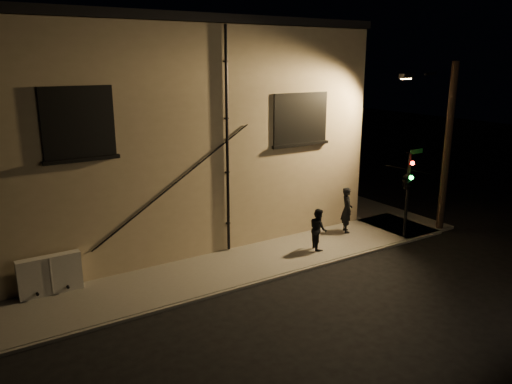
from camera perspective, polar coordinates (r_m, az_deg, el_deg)
ground at (r=18.26m, az=6.47°, el=-8.65°), size 90.00×90.00×0.00m
sidewalk at (r=22.19m, az=1.82°, el=-4.03°), size 21.00×16.00×0.12m
building at (r=23.38m, az=-13.31°, el=7.50°), size 16.20×12.23×8.80m
utility_cabinet at (r=17.08m, az=-22.48°, el=-8.75°), size 1.90×0.32×1.25m
pedestrian_a at (r=21.49m, az=10.34°, el=-2.01°), size 0.74×0.85×1.95m
pedestrian_b at (r=19.47m, az=7.13°, el=-4.21°), size 0.83×0.94×1.62m
traffic_signal at (r=20.87m, az=16.91°, el=1.30°), size 1.29×2.15×3.65m
streetlamp_pole at (r=22.48m, az=20.78°, el=5.15°), size 2.03×1.39×7.21m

